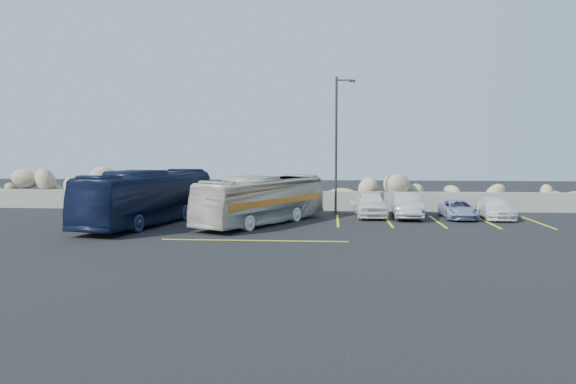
# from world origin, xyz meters

# --- Properties ---
(ground) EXTENTS (90.00, 90.00, 0.00)m
(ground) POSITION_xyz_m (0.00, 0.00, 0.00)
(ground) COLOR black
(ground) RESTS_ON ground
(seawall) EXTENTS (60.00, 0.40, 1.20)m
(seawall) POSITION_xyz_m (0.00, 12.00, 0.60)
(seawall) COLOR gray
(seawall) RESTS_ON ground
(riprap_pile) EXTENTS (54.00, 2.80, 2.60)m
(riprap_pile) POSITION_xyz_m (0.00, 13.20, 1.30)
(riprap_pile) COLOR #9B8A66
(riprap_pile) RESTS_ON ground
(parking_lines) EXTENTS (18.16, 9.36, 0.01)m
(parking_lines) POSITION_xyz_m (4.64, 5.57, 0.01)
(parking_lines) COLOR yellow
(parking_lines) RESTS_ON ground
(lamppost) EXTENTS (1.14, 0.18, 8.00)m
(lamppost) POSITION_xyz_m (2.56, 9.50, 4.30)
(lamppost) COLOR #322E2D
(lamppost) RESTS_ON ground
(vintage_bus) EXTENTS (6.19, 8.83, 2.49)m
(vintage_bus) POSITION_xyz_m (-1.29, 5.38, 1.25)
(vintage_bus) COLOR silver
(vintage_bus) RESTS_ON ground
(tour_coach) EXTENTS (4.51, 10.34, 2.80)m
(tour_coach) POSITION_xyz_m (-7.14, 4.77, 1.40)
(tour_coach) COLOR #0F1733
(tour_coach) RESTS_ON ground
(car_a) EXTENTS (1.80, 4.27, 1.44)m
(car_a) POSITION_xyz_m (4.48, 8.83, 0.72)
(car_a) COLOR white
(car_a) RESTS_ON ground
(car_b) EXTENTS (1.69, 4.38, 1.42)m
(car_b) POSITION_xyz_m (6.49, 8.55, 0.71)
(car_b) COLOR #B1B0B5
(car_b) RESTS_ON ground
(car_c) EXTENTS (1.83, 4.06, 1.16)m
(car_c) POSITION_xyz_m (11.35, 8.66, 0.58)
(car_c) COLOR white
(car_c) RESTS_ON ground
(car_d) EXTENTS (1.76, 3.73, 1.03)m
(car_d) POSITION_xyz_m (9.29, 8.40, 0.51)
(car_d) COLOR #899AC2
(car_d) RESTS_ON ground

